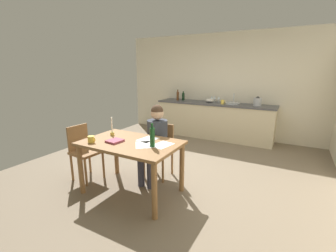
% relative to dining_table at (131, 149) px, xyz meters
% --- Properties ---
extents(ground_plane, '(5.20, 5.20, 0.04)m').
position_rel_dining_table_xyz_m(ground_plane, '(0.16, 0.95, -0.67)').
color(ground_plane, '#7A6B56').
extents(wall_back, '(5.20, 0.12, 2.60)m').
position_rel_dining_table_xyz_m(wall_back, '(0.16, 3.55, 0.65)').
color(wall_back, silver).
rests_on(wall_back, ground).
extents(kitchen_counter, '(2.92, 0.64, 0.90)m').
position_rel_dining_table_xyz_m(kitchen_counter, '(0.16, 3.19, -0.20)').
color(kitchen_counter, beige).
rests_on(kitchen_counter, ground).
extents(dining_table, '(1.34, 0.86, 0.76)m').
position_rel_dining_table_xyz_m(dining_table, '(0.00, 0.00, 0.00)').
color(dining_table, olive).
rests_on(dining_table, ground).
extents(chair_at_table, '(0.42, 0.42, 0.85)m').
position_rel_dining_table_xyz_m(chair_at_table, '(0.07, 0.67, -0.17)').
color(chair_at_table, olive).
rests_on(chair_at_table, ground).
extents(person_seated, '(0.34, 0.60, 1.19)m').
position_rel_dining_table_xyz_m(person_seated, '(0.07, 0.52, 0.03)').
color(person_seated, '#333842').
rests_on(person_seated, ground).
extents(chair_side_empty, '(0.43, 0.43, 0.87)m').
position_rel_dining_table_xyz_m(chair_side_empty, '(-0.93, -0.01, -0.16)').
color(chair_side_empty, olive).
rests_on(chair_side_empty, ground).
extents(coffee_mug, '(0.13, 0.09, 0.09)m').
position_rel_dining_table_xyz_m(coffee_mug, '(-0.45, -0.28, 0.15)').
color(coffee_mug, '#F2CC4C').
rests_on(coffee_mug, dining_table).
extents(candlestick, '(0.06, 0.06, 0.28)m').
position_rel_dining_table_xyz_m(candlestick, '(-0.43, 0.12, 0.19)').
color(candlestick, gold).
rests_on(candlestick, dining_table).
extents(book_magazine, '(0.20, 0.22, 0.03)m').
position_rel_dining_table_xyz_m(book_magazine, '(-0.19, -0.11, 0.12)').
color(book_magazine, '#A44A62').
rests_on(book_magazine, dining_table).
extents(paper_letter, '(0.26, 0.33, 0.00)m').
position_rel_dining_table_xyz_m(paper_letter, '(0.45, 0.09, 0.11)').
color(paper_letter, white).
rests_on(paper_letter, dining_table).
extents(paper_bill, '(0.25, 0.32, 0.00)m').
position_rel_dining_table_xyz_m(paper_bill, '(0.14, 0.21, 0.11)').
color(paper_bill, white).
rests_on(paper_bill, dining_table).
extents(paper_envelope, '(0.35, 0.36, 0.00)m').
position_rel_dining_table_xyz_m(paper_envelope, '(0.23, -0.02, 0.11)').
color(paper_envelope, white).
rests_on(paper_envelope, dining_table).
extents(wine_bottle_on_table, '(0.07, 0.07, 0.31)m').
position_rel_dining_table_xyz_m(wine_bottle_on_table, '(0.37, -0.02, 0.24)').
color(wine_bottle_on_table, '#194C23').
rests_on(wine_bottle_on_table, dining_table).
extents(sink_unit, '(0.36, 0.36, 0.24)m').
position_rel_dining_table_xyz_m(sink_unit, '(0.60, 3.20, 0.28)').
color(sink_unit, '#B2B7BC').
rests_on(sink_unit, kitchen_counter).
extents(bottle_oil, '(0.07, 0.07, 0.29)m').
position_rel_dining_table_xyz_m(bottle_oil, '(-0.85, 3.14, 0.37)').
color(bottle_oil, '#593319').
rests_on(bottle_oil, kitchen_counter).
extents(bottle_vinegar, '(0.07, 0.07, 0.24)m').
position_rel_dining_table_xyz_m(bottle_vinegar, '(-0.72, 3.24, 0.36)').
color(bottle_vinegar, black).
rests_on(bottle_vinegar, kitchen_counter).
extents(mixing_bowl, '(0.21, 0.21, 0.09)m').
position_rel_dining_table_xyz_m(mixing_bowl, '(0.02, 3.23, 0.30)').
color(mixing_bowl, white).
rests_on(mixing_bowl, kitchen_counter).
extents(stovetop_kettle, '(0.18, 0.18, 0.22)m').
position_rel_dining_table_xyz_m(stovetop_kettle, '(1.17, 3.19, 0.35)').
color(stovetop_kettle, '#B7BABF').
rests_on(stovetop_kettle, kitchen_counter).
extents(wine_glass_near_sink, '(0.07, 0.07, 0.15)m').
position_rel_dining_table_xyz_m(wine_glass_near_sink, '(0.22, 3.34, 0.36)').
color(wine_glass_near_sink, silver).
rests_on(wine_glass_near_sink, kitchen_counter).
extents(wine_glass_by_kettle, '(0.07, 0.07, 0.15)m').
position_rel_dining_table_xyz_m(wine_glass_by_kettle, '(0.11, 3.34, 0.36)').
color(wine_glass_by_kettle, silver).
rests_on(wine_glass_by_kettle, kitchen_counter).
extents(wine_glass_back_left, '(0.07, 0.07, 0.15)m').
position_rel_dining_table_xyz_m(wine_glass_back_left, '(0.04, 3.34, 0.36)').
color(wine_glass_back_left, silver).
rests_on(wine_glass_back_left, kitchen_counter).
extents(teacup_on_counter, '(0.11, 0.07, 0.11)m').
position_rel_dining_table_xyz_m(teacup_on_counter, '(0.40, 3.04, 0.31)').
color(teacup_on_counter, '#F2CC4C').
rests_on(teacup_on_counter, kitchen_counter).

